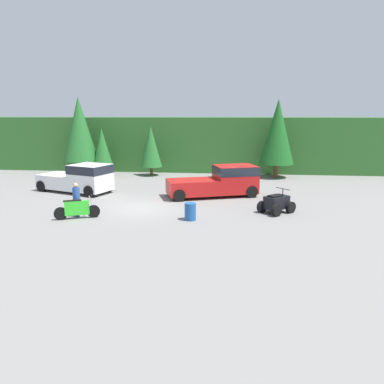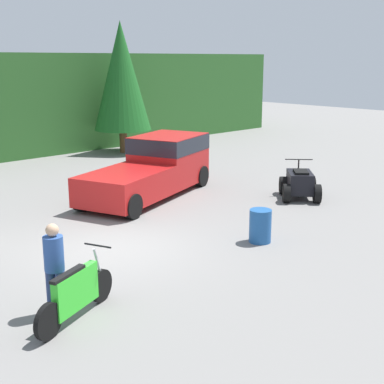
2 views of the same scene
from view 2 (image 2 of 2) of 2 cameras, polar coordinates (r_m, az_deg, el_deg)
ground_plane at (r=13.80m, az=-8.62°, el=-6.03°), size 80.00×80.00×0.00m
tree_right at (r=27.45m, az=-7.54°, el=12.13°), size 2.87×2.87×6.52m
pickup_truck_red at (r=18.96m, az=-3.92°, el=2.87°), size 6.14×3.91×1.98m
dirt_bike at (r=10.22m, az=-12.26°, el=-10.57°), size 2.15×1.06×1.21m
quad_atv at (r=18.73m, az=11.42°, el=0.84°), size 2.15×2.12×1.30m
rider_person at (r=10.29m, az=-14.46°, el=-7.66°), size 0.50×0.50×1.79m
steel_barrel at (r=14.14m, az=7.29°, el=-3.61°), size 0.58×0.58×0.88m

